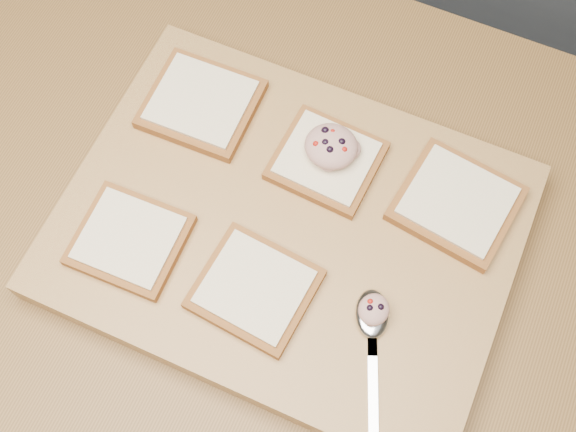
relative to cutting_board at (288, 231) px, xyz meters
name	(u,v)px	position (x,y,z in m)	size (l,w,h in m)	color
ground	(328,409)	(0.11, -0.02, -0.92)	(4.00, 4.00, 0.00)	#515459
island_counter	(342,370)	(0.11, -0.02, -0.47)	(2.00, 0.80, 0.90)	slate
cutting_board	(288,231)	(0.00, 0.00, 0.00)	(0.49, 0.37, 0.04)	tan
bread_far_left	(201,103)	(-0.15, 0.10, 0.03)	(0.13, 0.12, 0.02)	#9A5E27
bread_far_center	(327,160)	(0.01, 0.09, 0.03)	(0.12, 0.11, 0.02)	#9A5E27
bread_far_right	(457,203)	(0.16, 0.10, 0.03)	(0.14, 0.13, 0.02)	#9A5E27
bread_near_left	(130,240)	(-0.15, -0.09, 0.03)	(0.11, 0.11, 0.02)	#9A5E27
bread_near_center	(255,289)	(0.00, -0.08, 0.03)	(0.12, 0.12, 0.02)	#9A5E27
tuna_salad_dollop	(331,146)	(0.01, 0.09, 0.05)	(0.06, 0.06, 0.03)	tan
spoon	(372,326)	(0.13, -0.07, 0.02)	(0.09, 0.17, 0.01)	silver
spoon_salad	(374,309)	(0.12, -0.06, 0.04)	(0.03, 0.03, 0.02)	tan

